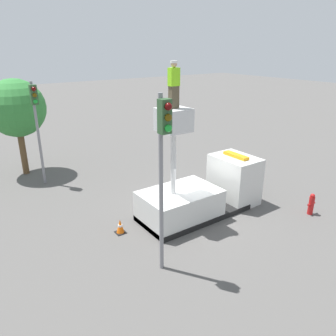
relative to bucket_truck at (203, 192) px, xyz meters
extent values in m
plane|color=#565451|center=(-0.49, 0.00, -1.01)|extent=(120.00, 120.00, 0.00)
cube|color=black|center=(-0.49, 0.00, -0.89)|extent=(5.00, 2.30, 0.24)
cube|color=silver|center=(-1.31, 0.00, -0.32)|extent=(3.37, 2.24, 1.38)
cube|color=silver|center=(2.01, 0.00, 0.14)|extent=(1.63, 2.24, 2.29)
cube|color=black|center=(2.84, 0.00, 0.60)|extent=(0.03, 1.90, 0.92)
cube|color=orange|center=(2.01, 0.00, 1.35)|extent=(0.36, 1.34, 0.14)
cylinder|color=silver|center=(-1.66, 0.00, 1.77)|extent=(0.22, 0.22, 2.80)
cube|color=silver|center=(-1.66, 0.00, 3.52)|extent=(1.15, 1.15, 0.90)
cube|color=brown|center=(-1.66, 0.00, 4.39)|extent=(0.34, 0.26, 0.84)
cube|color=#8CEA1E|center=(-1.66, 0.00, 5.14)|extent=(0.40, 0.26, 0.66)
sphere|color=tan|center=(-1.66, 0.00, 5.59)|extent=(0.23, 0.23, 0.23)
cylinder|color=white|center=(-1.66, 0.00, 5.67)|extent=(0.26, 0.26, 0.09)
cylinder|color=gray|center=(-3.83, -2.32, 1.99)|extent=(0.14, 0.14, 5.99)
cube|color=#2D512D|center=(-3.83, -2.53, 4.33)|extent=(0.34, 0.28, 1.00)
sphere|color=#490707|center=(-3.83, -2.71, 4.64)|extent=(0.22, 0.22, 0.22)
sphere|color=#503C07|center=(-3.83, -2.71, 4.33)|extent=(0.22, 0.22, 0.22)
sphere|color=green|center=(-3.83, -2.71, 4.02)|extent=(0.22, 0.22, 0.22)
cylinder|color=gray|center=(-4.98, 7.69, 1.77)|extent=(0.14, 0.14, 5.56)
cube|color=#2D512D|center=(-4.98, 7.48, 3.90)|extent=(0.34, 0.28, 1.00)
sphere|color=#490707|center=(-4.98, 7.29, 4.21)|extent=(0.22, 0.22, 0.22)
sphere|color=#503C07|center=(-4.98, 7.29, 3.90)|extent=(0.22, 0.22, 0.22)
sphere|color=green|center=(-4.98, 7.29, 3.59)|extent=(0.22, 0.22, 0.22)
cylinder|color=red|center=(3.89, -3.03, -0.58)|extent=(0.24, 0.24, 0.85)
sphere|color=red|center=(3.89, -3.03, -0.09)|extent=(0.21, 0.21, 0.21)
cylinder|color=red|center=(3.71, -3.03, -0.49)|extent=(0.12, 0.10, 0.10)
cylinder|color=red|center=(4.08, -3.03, -0.49)|extent=(0.12, 0.10, 0.10)
cube|color=black|center=(-3.95, 0.53, -0.99)|extent=(0.40, 0.40, 0.03)
cone|color=orange|center=(-3.95, 0.53, -0.70)|extent=(0.34, 0.34, 0.61)
cylinder|color=white|center=(-3.95, 0.53, -0.67)|extent=(0.18, 0.18, 0.09)
cylinder|color=brown|center=(-5.47, 9.85, 0.40)|extent=(0.36, 0.36, 2.80)
sphere|color=#337F38|center=(-5.47, 9.85, 2.94)|extent=(3.27, 3.27, 3.27)
camera|label=1|loc=(-9.10, -10.16, 6.23)|focal=35.00mm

